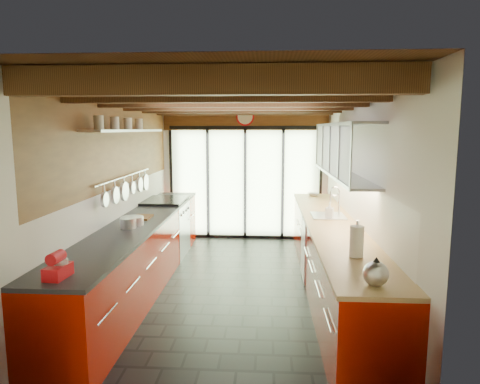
% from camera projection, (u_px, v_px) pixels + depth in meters
% --- Properties ---
extents(ground, '(5.50, 5.50, 0.00)m').
position_uv_depth(ground, '(235.00, 288.00, 5.76)').
color(ground, black).
rests_on(ground, ground).
extents(room_shell, '(5.50, 5.50, 5.50)m').
position_uv_depth(room_shell, '(234.00, 166.00, 5.52)').
color(room_shell, silver).
rests_on(room_shell, ground).
extents(ceiling_beams, '(3.14, 5.06, 4.90)m').
position_uv_depth(ceiling_beams, '(236.00, 104.00, 5.77)').
color(ceiling_beams, '#593316').
rests_on(ceiling_beams, ground).
extents(glass_door, '(2.95, 0.10, 2.90)m').
position_uv_depth(glass_door, '(245.00, 153.00, 8.17)').
color(glass_door, '#C6EAAD').
rests_on(glass_door, ground).
extents(left_counter, '(0.68, 5.00, 0.92)m').
position_uv_depth(left_counter, '(141.00, 253.00, 5.77)').
color(left_counter, '#9C0F00').
rests_on(left_counter, ground).
extents(range_stove, '(0.66, 0.90, 0.97)m').
position_uv_depth(range_stove, '(166.00, 228.00, 7.20)').
color(range_stove, silver).
rests_on(range_stove, ground).
extents(right_counter, '(0.68, 5.00, 0.92)m').
position_uv_depth(right_counter, '(331.00, 257.00, 5.61)').
color(right_counter, '#9C0F00').
rests_on(right_counter, ground).
extents(sink_assembly, '(0.45, 0.52, 0.43)m').
position_uv_depth(sink_assembly, '(329.00, 213.00, 5.93)').
color(sink_assembly, silver).
rests_on(sink_assembly, right_counter).
extents(upper_cabinets_right, '(0.34, 3.00, 3.00)m').
position_uv_depth(upper_cabinets_right, '(343.00, 150.00, 5.69)').
color(upper_cabinets_right, silver).
rests_on(upper_cabinets_right, ground).
extents(left_wall_fixtures, '(0.28, 2.60, 0.96)m').
position_uv_depth(left_wall_fixtures, '(129.00, 153.00, 5.84)').
color(left_wall_fixtures, silver).
rests_on(left_wall_fixtures, ground).
extents(stand_mixer, '(0.16, 0.26, 0.23)m').
position_uv_depth(stand_mixer, '(58.00, 267.00, 3.47)').
color(stand_mixer, red).
rests_on(stand_mixer, left_counter).
extents(pot_large, '(0.24, 0.24, 0.12)m').
position_uv_depth(pot_large, '(128.00, 223.00, 5.23)').
color(pot_large, silver).
rests_on(pot_large, left_counter).
extents(pot_small, '(0.33, 0.33, 0.11)m').
position_uv_depth(pot_small, '(132.00, 221.00, 5.38)').
color(pot_small, silver).
rests_on(pot_small, left_counter).
extents(cutting_board, '(0.24, 0.33, 0.03)m').
position_uv_depth(cutting_board, '(142.00, 217.00, 5.80)').
color(cutting_board, brown).
rests_on(cutting_board, left_counter).
extents(kettle, '(0.25, 0.27, 0.23)m').
position_uv_depth(kettle, '(376.00, 272.00, 3.31)').
color(kettle, silver).
rests_on(kettle, right_counter).
extents(paper_towel, '(0.16, 0.16, 0.35)m').
position_uv_depth(paper_towel, '(357.00, 242.00, 4.02)').
color(paper_towel, white).
rests_on(paper_towel, right_counter).
extents(soap_bottle, '(0.13, 0.13, 0.22)m').
position_uv_depth(soap_bottle, '(330.00, 211.00, 5.77)').
color(soap_bottle, silver).
rests_on(soap_bottle, right_counter).
extents(bowl, '(0.24, 0.24, 0.05)m').
position_uv_depth(bowl, '(314.00, 194.00, 7.76)').
color(bowl, silver).
rests_on(bowl, right_counter).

